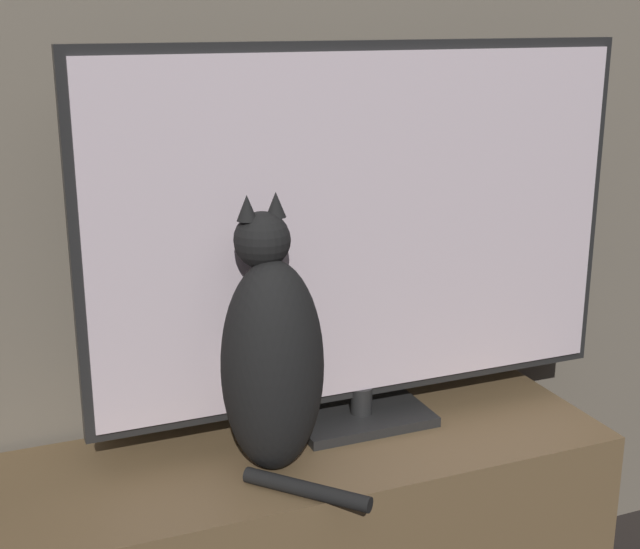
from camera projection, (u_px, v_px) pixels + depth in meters
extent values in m
cube|color=#756B5B|center=(244.00, 19.00, 1.70)|extent=(4.80, 0.05, 2.60)
cube|color=black|center=(361.00, 417.00, 1.82)|extent=(0.28, 0.17, 0.02)
cylinder|color=black|center=(361.00, 400.00, 1.81)|extent=(0.04, 0.04, 0.06)
cube|color=black|center=(362.00, 227.00, 1.71)|extent=(1.10, 0.02, 0.70)
cube|color=silver|center=(365.00, 229.00, 1.70)|extent=(1.06, 0.01, 0.66)
ellipsoid|color=black|center=(273.00, 367.00, 1.58)|extent=(0.21, 0.19, 0.40)
ellipsoid|color=silver|center=(258.00, 366.00, 1.64)|extent=(0.11, 0.07, 0.22)
sphere|color=black|center=(262.00, 240.00, 1.55)|extent=(0.11, 0.11, 0.10)
cone|color=black|center=(247.00, 208.00, 1.51)|extent=(0.04, 0.04, 0.04)
cone|color=black|center=(276.00, 204.00, 1.54)|extent=(0.04, 0.04, 0.04)
cylinder|color=black|center=(306.00, 489.00, 1.53)|extent=(0.18, 0.20, 0.03)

